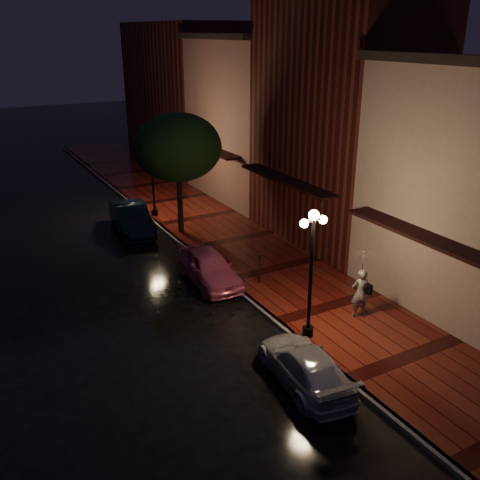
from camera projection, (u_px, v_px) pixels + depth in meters
ground at (227, 283)px, 21.41m from camera, size 120.00×120.00×0.00m
sidewalk at (274, 270)px, 22.40m from camera, size 4.50×60.00×0.15m
curb at (227, 281)px, 21.38m from camera, size 0.25×60.00×0.15m
storefront_mid at (342, 124)px, 24.19m from camera, size 5.00×8.00×11.00m
storefront_far at (252, 121)px, 31.06m from camera, size 5.00×8.00×9.00m
storefront_extra at (183, 95)px, 39.01m from camera, size 5.00×12.00×10.00m
streetlamp_near at (311, 267)px, 16.55m from camera, size 0.96×0.36×4.31m
streetlamp_far at (152, 171)px, 27.93m from camera, size 0.96×0.36×4.31m
street_tree at (178, 149)px, 25.00m from camera, size 4.16×4.16×5.80m
pink_car at (209, 267)px, 21.21m from camera, size 1.77×4.00×1.34m
navy_car at (131, 218)px, 26.54m from camera, size 2.00×4.53×1.45m
silver_car at (305, 366)px, 15.14m from camera, size 2.09×4.09×1.14m
woman_with_umbrella at (362, 273)px, 18.07m from camera, size 1.02×1.04×2.46m
parking_meter at (260, 266)px, 20.82m from camera, size 0.13×0.12×1.22m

